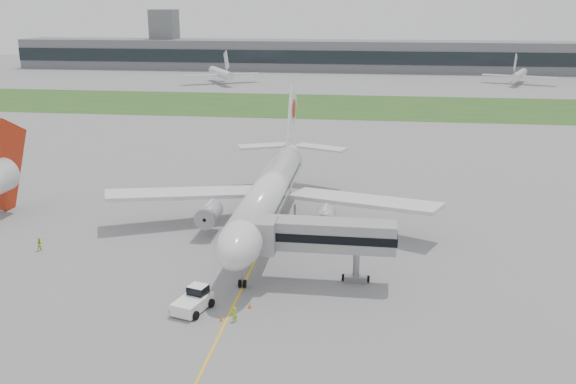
# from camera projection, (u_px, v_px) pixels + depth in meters

# --- Properties ---
(ground) EXTENTS (600.00, 600.00, 0.00)m
(ground) POSITION_uv_depth(u_px,v_px,m) (265.00, 241.00, 86.91)
(ground) COLOR gray
(ground) RESTS_ON ground
(apron_markings) EXTENTS (70.00, 70.00, 0.04)m
(apron_markings) POSITION_uv_depth(u_px,v_px,m) (258.00, 254.00, 82.16)
(apron_markings) COLOR yellow
(apron_markings) RESTS_ON ground
(grass_strip) EXTENTS (600.00, 50.00, 0.02)m
(grass_strip) POSITION_uv_depth(u_px,v_px,m) (330.00, 106.00, 200.92)
(grass_strip) COLOR #244D1D
(grass_strip) RESTS_ON ground
(terminal_building) EXTENTS (320.00, 22.30, 14.00)m
(terminal_building) POSITION_uv_depth(u_px,v_px,m) (348.00, 56.00, 303.33)
(terminal_building) COLOR slate
(terminal_building) RESTS_ON ground
(control_tower) EXTENTS (12.00, 12.00, 56.00)m
(control_tower) POSITION_uv_depth(u_px,v_px,m) (166.00, 68.00, 319.12)
(control_tower) COLOR slate
(control_tower) RESTS_ON ground
(airliner) EXTENTS (48.13, 53.95, 17.88)m
(airliner) POSITION_uv_depth(u_px,v_px,m) (270.00, 191.00, 89.94)
(airliner) COLOR silver
(airliner) RESTS_ON ground
(pushback_tug) EXTENTS (4.11, 5.14, 2.35)m
(pushback_tug) POSITION_uv_depth(u_px,v_px,m) (194.00, 300.00, 67.11)
(pushback_tug) COLOR white
(pushback_tug) RESTS_ON ground
(jet_bridge) EXTENTS (16.43, 4.69, 7.60)m
(jet_bridge) POSITION_uv_depth(u_px,v_px,m) (319.00, 236.00, 72.61)
(jet_bridge) COLOR gray
(jet_bridge) RESTS_ON ground
(safety_cone_left) EXTENTS (0.38, 0.38, 0.53)m
(safety_cone_left) POSITION_uv_depth(u_px,v_px,m) (221.00, 319.00, 64.89)
(safety_cone_left) COLOR orange
(safety_cone_left) RESTS_ON ground
(safety_cone_right) EXTENTS (0.42, 0.42, 0.58)m
(safety_cone_right) POSITION_uv_depth(u_px,v_px,m) (250.00, 306.00, 67.60)
(safety_cone_right) COLOR orange
(safety_cone_right) RESTS_ON ground
(ground_crew_near) EXTENTS (0.69, 0.67, 1.60)m
(ground_crew_near) POSITION_uv_depth(u_px,v_px,m) (234.00, 314.00, 64.62)
(ground_crew_near) COLOR #9DD122
(ground_crew_near) RESTS_ON ground
(ground_crew_far) EXTENTS (1.03, 1.07, 1.73)m
(ground_crew_far) POSITION_uv_depth(u_px,v_px,m) (40.00, 244.00, 83.19)
(ground_crew_far) COLOR #AFDD24
(ground_crew_far) RESTS_ON ground
(distant_aircraft_left) EXTENTS (40.37, 38.91, 11.87)m
(distant_aircraft_left) POSITION_uv_depth(u_px,v_px,m) (221.00, 83.00, 256.72)
(distant_aircraft_left) COLOR silver
(distant_aircraft_left) RESTS_ON ground
(distant_aircraft_right) EXTENTS (34.82, 32.75, 10.81)m
(distant_aircraft_right) POSITION_uv_depth(u_px,v_px,m) (518.00, 84.00, 254.47)
(distant_aircraft_right) COLOR silver
(distant_aircraft_right) RESTS_ON ground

